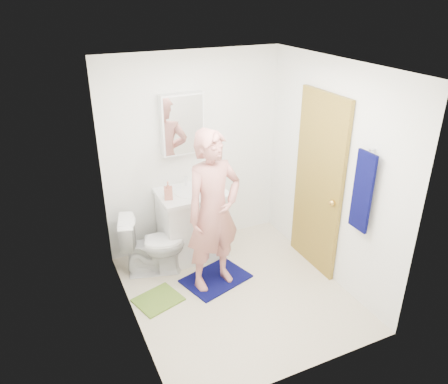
% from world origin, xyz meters
% --- Properties ---
extents(floor, '(2.20, 2.40, 0.02)m').
position_xyz_m(floor, '(0.00, 0.00, -0.01)').
color(floor, beige).
rests_on(floor, ground).
extents(ceiling, '(2.20, 2.40, 0.02)m').
position_xyz_m(ceiling, '(0.00, 0.00, 2.41)').
color(ceiling, white).
rests_on(ceiling, ground).
extents(wall_back, '(2.20, 0.02, 2.40)m').
position_xyz_m(wall_back, '(0.00, 1.21, 1.20)').
color(wall_back, white).
rests_on(wall_back, ground).
extents(wall_front, '(2.20, 0.02, 2.40)m').
position_xyz_m(wall_front, '(0.00, -1.21, 1.20)').
color(wall_front, white).
rests_on(wall_front, ground).
extents(wall_left, '(0.02, 2.40, 2.40)m').
position_xyz_m(wall_left, '(-1.11, 0.00, 1.20)').
color(wall_left, white).
rests_on(wall_left, ground).
extents(wall_right, '(0.02, 2.40, 2.40)m').
position_xyz_m(wall_right, '(1.11, 0.00, 1.20)').
color(wall_right, white).
rests_on(wall_right, ground).
extents(vanity_cabinet, '(0.75, 0.55, 0.80)m').
position_xyz_m(vanity_cabinet, '(-0.15, 0.91, 0.40)').
color(vanity_cabinet, white).
rests_on(vanity_cabinet, floor).
extents(countertop, '(0.79, 0.59, 0.05)m').
position_xyz_m(countertop, '(-0.15, 0.91, 0.83)').
color(countertop, white).
rests_on(countertop, vanity_cabinet).
extents(sink_basin, '(0.40, 0.40, 0.03)m').
position_xyz_m(sink_basin, '(-0.15, 0.91, 0.84)').
color(sink_basin, white).
rests_on(sink_basin, countertop).
extents(faucet, '(0.03, 0.03, 0.12)m').
position_xyz_m(faucet, '(-0.15, 1.09, 0.91)').
color(faucet, silver).
rests_on(faucet, countertop).
extents(medicine_cabinet, '(0.50, 0.12, 0.70)m').
position_xyz_m(medicine_cabinet, '(-0.15, 1.14, 1.60)').
color(medicine_cabinet, white).
rests_on(medicine_cabinet, wall_back).
extents(mirror_panel, '(0.46, 0.01, 0.66)m').
position_xyz_m(mirror_panel, '(-0.15, 1.08, 1.60)').
color(mirror_panel, white).
rests_on(mirror_panel, wall_back).
extents(door, '(0.05, 0.80, 2.05)m').
position_xyz_m(door, '(1.07, 0.15, 1.02)').
color(door, '#A3842D').
rests_on(door, ground).
extents(door_knob, '(0.07, 0.07, 0.07)m').
position_xyz_m(door_knob, '(1.03, -0.17, 0.95)').
color(door_knob, gold).
rests_on(door_knob, door).
extents(towel, '(0.03, 0.24, 0.80)m').
position_xyz_m(towel, '(1.03, -0.57, 1.25)').
color(towel, '#060840').
rests_on(towel, wall_right).
extents(towel_hook, '(0.06, 0.02, 0.02)m').
position_xyz_m(towel_hook, '(1.07, -0.57, 1.67)').
color(towel_hook, silver).
rests_on(towel_hook, wall_right).
extents(toilet, '(0.79, 0.58, 0.72)m').
position_xyz_m(toilet, '(-0.69, 0.75, 0.36)').
color(toilet, white).
rests_on(toilet, floor).
extents(bath_mat, '(0.82, 0.68, 0.02)m').
position_xyz_m(bath_mat, '(-0.12, 0.30, 0.01)').
color(bath_mat, '#060840').
rests_on(bath_mat, floor).
extents(green_rug, '(0.54, 0.50, 0.02)m').
position_xyz_m(green_rug, '(-0.82, 0.23, 0.01)').
color(green_rug, olive).
rests_on(green_rug, floor).
extents(soap_dispenser, '(0.12, 0.12, 0.21)m').
position_xyz_m(soap_dispenser, '(-0.45, 0.85, 0.95)').
color(soap_dispenser, '#CC755F').
rests_on(soap_dispenser, countertop).
extents(toothbrush_cup, '(0.14, 0.14, 0.09)m').
position_xyz_m(toothbrush_cup, '(0.13, 1.04, 0.89)').
color(toothbrush_cup, '#763F8B').
rests_on(toothbrush_cup, countertop).
extents(man, '(0.71, 0.53, 1.76)m').
position_xyz_m(man, '(-0.16, 0.25, 0.90)').
color(man, '#BD746A').
rests_on(man, bath_mat).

